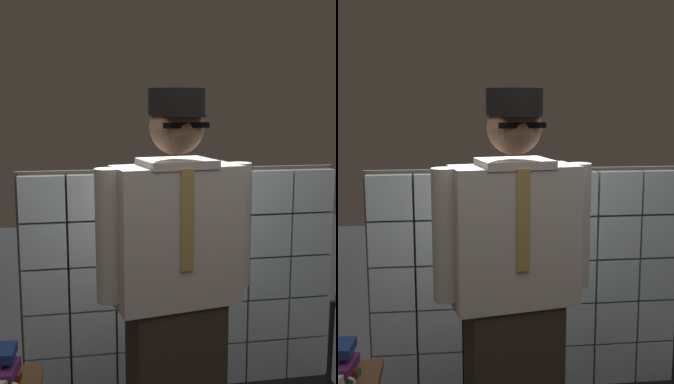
% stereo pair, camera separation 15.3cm
% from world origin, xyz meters
% --- Properties ---
extents(glass_block_wall, '(1.97, 0.10, 1.41)m').
position_xyz_m(glass_block_wall, '(-0.00, 1.21, 0.69)').
color(glass_block_wall, silver).
rests_on(glass_block_wall, ground).
extents(standing_person, '(0.74, 0.36, 1.85)m').
position_xyz_m(standing_person, '(-0.21, 0.35, 0.96)').
color(standing_person, '#382D23').
rests_on(standing_person, ground).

